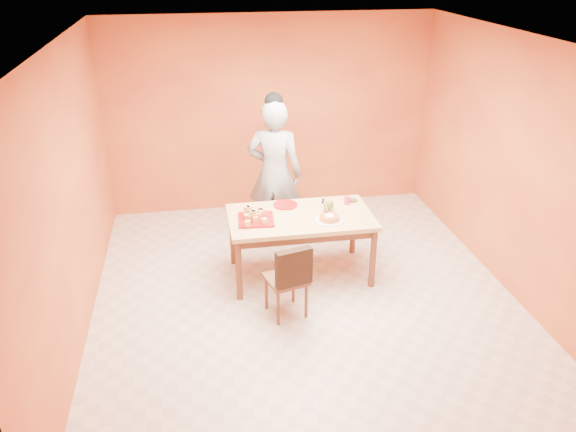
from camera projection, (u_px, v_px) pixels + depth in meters
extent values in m
plane|color=beige|center=(305.00, 297.00, 6.13)|extent=(5.00, 5.00, 0.00)
plane|color=silver|center=(309.00, 41.00, 4.96)|extent=(5.00, 5.00, 0.00)
plane|color=orange|center=(270.00, 115.00, 7.77)|extent=(4.50, 0.00, 4.50)
plane|color=orange|center=(69.00, 198.00, 5.20)|extent=(0.00, 5.00, 5.00)
plane|color=orange|center=(516.00, 168.00, 5.90)|extent=(0.00, 5.00, 5.00)
cube|color=tan|center=(301.00, 217.00, 6.24)|extent=(1.60, 0.90, 0.05)
cube|color=brown|center=(300.00, 223.00, 6.28)|extent=(1.48, 0.78, 0.10)
cylinder|color=brown|center=(239.00, 271.00, 5.95)|extent=(0.07, 0.07, 0.71)
cylinder|color=brown|center=(233.00, 237.00, 6.64)|extent=(0.07, 0.07, 0.71)
cylinder|color=brown|center=(373.00, 258.00, 6.18)|extent=(0.07, 0.07, 0.71)
cylinder|color=brown|center=(353.00, 227.00, 6.87)|extent=(0.07, 0.07, 0.71)
imported|color=gray|center=(275.00, 174.00, 6.91)|extent=(0.78, 0.63, 1.86)
cube|color=maroon|center=(256.00, 220.00, 6.11)|extent=(0.41, 0.41, 0.02)
cylinder|color=maroon|center=(285.00, 205.00, 6.47)|extent=(0.33, 0.33, 0.02)
cylinder|color=silver|center=(329.00, 220.00, 6.11)|extent=(0.41, 0.41, 0.01)
cylinder|color=orange|center=(329.00, 218.00, 6.09)|extent=(0.28, 0.28, 0.05)
cube|color=white|center=(326.00, 208.00, 6.24)|extent=(0.12, 0.24, 0.01)
ellipsoid|color=olive|center=(329.00, 205.00, 6.30)|extent=(0.12, 0.10, 0.14)
cylinder|color=#CA1E4C|center=(347.00, 200.00, 6.49)|extent=(0.09, 0.09, 0.10)
cylinder|color=#3C1C10|center=(353.00, 200.00, 6.57)|extent=(0.10, 0.10, 0.03)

